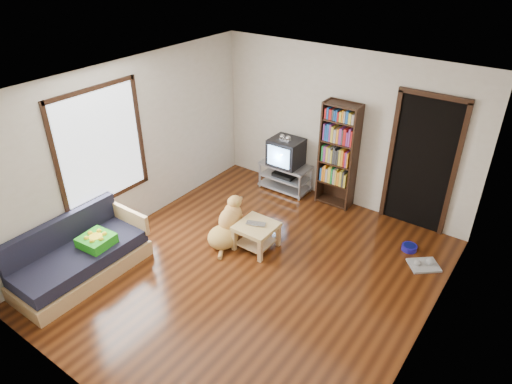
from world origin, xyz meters
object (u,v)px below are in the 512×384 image
Objects in this scene: green_cushion at (97,240)px; sofa at (80,259)px; laptop at (255,225)px; crt_tv at (287,151)px; grey_rag at (424,265)px; dog at (228,226)px; coffee_table at (256,232)px; dog_bowl at (409,248)px; tv_stand at (285,176)px; bookshelf at (339,150)px.

sofa reaches higher than green_cushion.
crt_tv is (-0.61, 1.80, 0.33)m from laptop.
dog reaches higher than grey_rag.
green_cushion is at bearing -131.25° from coffee_table.
laptop reaches higher than dog_bowl.
dog_bowl is (3.34, 2.94, -0.45)m from green_cushion.
green_cushion is at bearing 60.76° from sofa.
crt_tv reaches higher than laptop.
tv_stand is 0.50× the size of sofa.
bookshelf is 2.09× the size of dog.
green_cushion is 2.19m from laptop.
green_cushion reaches higher than coffee_table.
grey_rag is 0.44× the size of tv_stand.
bookshelf is at bearing 62.68° from sofa.
dog_bowl is 0.38× the size of crt_tv.
tv_stand is 0.50× the size of bookshelf.
tv_stand reaches higher than laptop.
grey_rag is at bearing -23.98° from bookshelf.
grey_rag is 0.69× the size of crt_tv.
dog is (-2.33, -1.38, 0.22)m from dog_bowl.
dog is at bearing 57.36° from sofa.
bookshelf reaches higher than dog_bowl.
green_cushion is at bearing -103.91° from crt_tv.
bookshelf reaches higher than grey_rag.
bookshelf is (0.95, 0.07, 0.26)m from crt_tv.
green_cushion is 0.34m from sofa.
dog is at bearing -85.03° from tv_stand.
bookshelf is (1.80, 3.50, 0.51)m from green_cushion.
tv_stand is 3.76m from sofa.
sofa is at bearing -122.64° from dog.
tv_stand is at bearing -174.37° from bookshelf.
tv_stand is at bearing -90.00° from crt_tv.
crt_tv reaches higher than dog.
grey_rag is 0.22× the size of bookshelf.
crt_tv is at bearing 109.06° from coffee_table.
dog is at bearing 169.41° from laptop.
coffee_table is at bearing 49.98° from sofa.
crt_tv is 0.32× the size of bookshelf.
grey_rag is (0.30, -0.25, -0.03)m from dog_bowl.
bookshelf is at bearing 5.63° from tv_stand.
crt_tv is (-2.79, 0.75, 0.73)m from grey_rag.
dog_bowl is 0.24× the size of tv_stand.
tv_stand reaches higher than coffee_table.
dog is (-0.79, -1.95, -0.74)m from bookshelf.
dog_bowl is at bearing 30.74° from dog.
dog_bowl is at bearing -20.26° from bookshelf.
green_cushion is at bearing -123.11° from dog.
laptop is at bearing -71.02° from tv_stand.
sofa is (-3.76, -2.91, 0.25)m from grey_rag.
bookshelf reaches higher than laptop.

